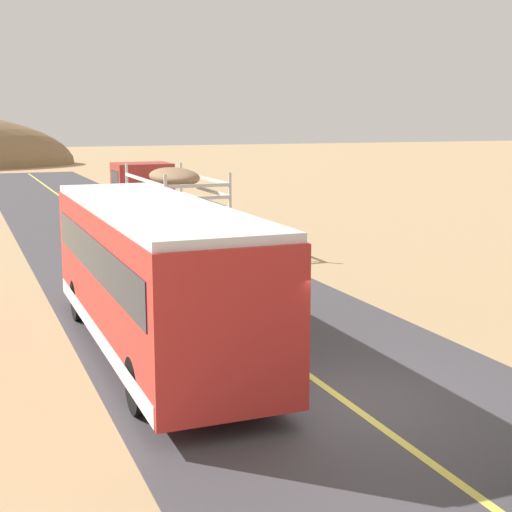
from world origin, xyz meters
name	(u,v)px	position (x,y,z in m)	size (l,w,h in m)	color
ground_plane	(342,400)	(0.00, 0.00, 0.00)	(240.00, 240.00, 0.00)	tan
road_surface	(342,400)	(0.00, 0.00, 0.01)	(8.00, 120.00, 0.02)	#423F44
road_centre_line	(342,399)	(0.00, 0.00, 0.02)	(0.16, 117.60, 0.00)	#D8CC4C
livestock_truck	(154,192)	(1.80, 20.57, 1.79)	(2.53, 9.70, 3.02)	#B2332D
bus	(154,273)	(-2.41, 3.98, 1.75)	(2.54, 10.00, 3.21)	red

